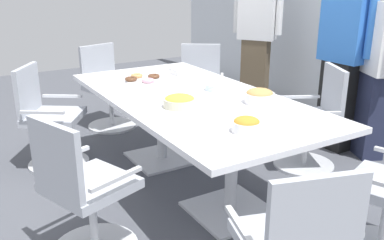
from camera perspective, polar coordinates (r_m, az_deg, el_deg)
name	(u,v)px	position (r m, az deg, el deg)	size (l,w,h in m)	color
ground_plane	(192,182)	(3.64, 0.00, -8.29)	(10.00, 10.00, 0.01)	#4C4F56
conference_table	(192,111)	(3.39, 0.00, 1.20)	(2.40, 1.20, 0.75)	silver
office_chair_2	(313,123)	(3.92, 15.81, -0.43)	(0.72, 0.72, 0.91)	silver
office_chair_3	(200,91)	(4.81, 1.05, 3.87)	(0.75, 0.75, 0.91)	silver
office_chair_4	(107,91)	(4.90, -11.19, 3.78)	(0.67, 0.67, 0.91)	silver
office_chair_5	(49,122)	(4.01, -18.53, -0.30)	(0.75, 0.75, 0.91)	silver
office_chair_6	(84,196)	(2.66, -14.23, -9.83)	(0.69, 0.69, 0.91)	silver
person_standing_0	(257,32)	(5.40, 8.62, 11.56)	(0.55, 0.43, 1.86)	brown
person_standing_1	(343,52)	(4.30, 19.46, 8.54)	(0.61, 0.24, 1.83)	black
person_standing_2	(377,65)	(4.24, 23.40, 6.74)	(0.59, 0.39, 1.69)	#232842
snack_bowl_cookies	(260,96)	(3.20, 8.98, 3.18)	(0.22, 0.22, 0.11)	white
snack_bowl_chips_orange	(247,125)	(2.60, 7.27, -0.61)	(0.18, 0.18, 0.10)	white
snack_bowl_chips_yellow	(180,101)	(3.07, -1.66, 2.55)	(0.24, 0.24, 0.09)	beige
donut_platter	(143,79)	(3.85, -6.57, 5.45)	(0.33, 0.33, 0.04)	white
plate_stack	(218,87)	(3.53, 3.45, 4.42)	(0.20, 0.20, 0.05)	white
napkin_pile	(181,71)	(4.09, -1.48, 6.50)	(0.17, 0.17, 0.06)	white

